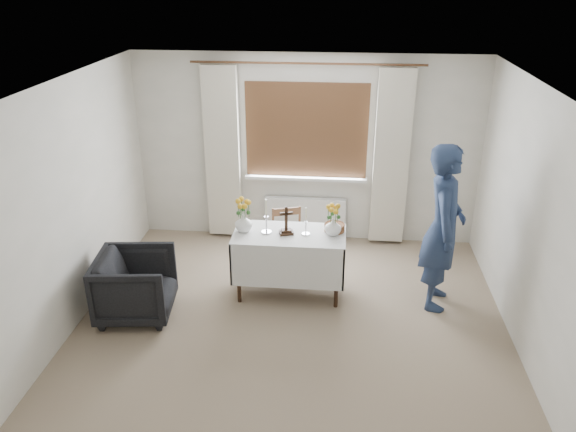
% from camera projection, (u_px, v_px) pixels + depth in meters
% --- Properties ---
extents(ground, '(5.00, 5.00, 0.00)m').
position_uv_depth(ground, '(288.00, 345.00, 5.60)').
color(ground, gray).
rests_on(ground, ground).
extents(altar_table, '(1.24, 0.64, 0.76)m').
position_uv_depth(altar_table, '(289.00, 264.00, 6.35)').
color(altar_table, white).
rests_on(altar_table, ground).
extents(wooden_chair, '(0.48, 0.48, 0.83)m').
position_uv_depth(wooden_chair, '(289.00, 244.00, 6.72)').
color(wooden_chair, brown).
rests_on(wooden_chair, ground).
extents(armchair, '(0.87, 0.85, 0.72)m').
position_uv_depth(armchair, '(136.00, 285.00, 5.96)').
color(armchair, black).
rests_on(armchair, ground).
extents(person, '(0.54, 0.74, 1.84)m').
position_uv_depth(person, '(443.00, 228.00, 5.96)').
color(person, navy).
rests_on(person, ground).
extents(radiator, '(1.10, 0.10, 0.60)m').
position_uv_depth(radiator, '(305.00, 219.00, 7.68)').
color(radiator, silver).
rests_on(radiator, ground).
extents(wooden_cross, '(0.18, 0.14, 0.33)m').
position_uv_depth(wooden_cross, '(286.00, 220.00, 6.11)').
color(wooden_cross, black).
rests_on(wooden_cross, altar_table).
extents(candlestick_left, '(0.13, 0.13, 0.40)m').
position_uv_depth(candlestick_left, '(266.00, 216.00, 6.13)').
color(candlestick_left, silver).
rests_on(candlestick_left, altar_table).
extents(candlestick_right, '(0.10, 0.10, 0.32)m').
position_uv_depth(candlestick_right, '(306.00, 221.00, 6.11)').
color(candlestick_right, silver).
rests_on(candlestick_right, altar_table).
extents(flower_vase_left, '(0.25, 0.25, 0.20)m').
position_uv_depth(flower_vase_left, '(244.00, 223.00, 6.21)').
color(flower_vase_left, white).
rests_on(flower_vase_left, altar_table).
extents(flower_vase_right, '(0.24, 0.24, 0.19)m').
position_uv_depth(flower_vase_right, '(333.00, 227.00, 6.13)').
color(flower_vase_right, white).
rests_on(flower_vase_right, altar_table).
extents(wicker_basket, '(0.23, 0.23, 0.09)m').
position_uv_depth(wicker_basket, '(334.00, 227.00, 6.23)').
color(wicker_basket, brown).
rests_on(wicker_basket, altar_table).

